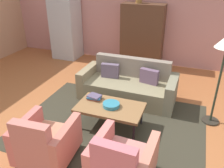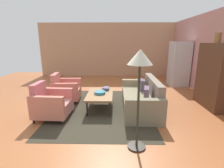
# 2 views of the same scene
# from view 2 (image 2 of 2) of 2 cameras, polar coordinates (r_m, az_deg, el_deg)

# --- Properties ---
(ground_plane) EXTENTS (11.42, 11.42, 0.00)m
(ground_plane) POSITION_cam_2_polar(r_m,az_deg,el_deg) (4.70, -4.65, -8.58)
(ground_plane) COLOR #A55C32
(wall_left) EXTENTS (0.12, 7.21, 2.80)m
(wall_left) POSITION_cam_2_polar(r_m,az_deg,el_deg) (9.08, -1.81, 11.65)
(wall_left) COLOR tan
(wall_left) RESTS_ON ground
(area_rug) EXTENTS (3.40, 2.60, 0.01)m
(area_rug) POSITION_cam_2_polar(r_m,az_deg,el_deg) (4.74, -3.47, -8.30)
(area_rug) COLOR #333023
(area_rug) RESTS_ON ground
(couch) EXTENTS (2.11, 0.92, 0.86)m
(couch) POSITION_cam_2_polar(r_m,az_deg,el_deg) (4.68, 10.53, -5.07)
(couch) COLOR #7D7255
(couch) RESTS_ON ground
(coffee_table) EXTENTS (1.20, 0.70, 0.43)m
(coffee_table) POSITION_cam_2_polar(r_m,az_deg,el_deg) (4.60, -4.17, -3.77)
(coffee_table) COLOR black
(coffee_table) RESTS_ON ground
(armchair_left) EXTENTS (0.85, 0.85, 0.88)m
(armchair_left) POSITION_cam_2_polar(r_m,az_deg,el_deg) (5.41, -15.99, -2.13)
(armchair_left) COLOR black
(armchair_left) RESTS_ON ground
(armchair_right) EXTENTS (0.83, 0.83, 0.88)m
(armchair_right) POSITION_cam_2_polar(r_m,az_deg,el_deg) (4.34, -20.53, -6.57)
(armchair_right) COLOR #2E1C1D
(armchair_right) RESTS_ON ground
(fruit_bowl) EXTENTS (0.30, 0.30, 0.07)m
(fruit_bowl) POSITION_cam_2_polar(r_m,az_deg,el_deg) (4.56, -4.21, -2.99)
(fruit_bowl) COLOR teal
(fruit_bowl) RESTS_ON coffee_table
(book_stack) EXTENTS (0.28, 0.24, 0.08)m
(book_stack) POSITION_cam_2_polar(r_m,az_deg,el_deg) (4.92, -2.14, -1.58)
(book_stack) COLOR brown
(book_stack) RESTS_ON coffee_table
(cabinet) EXTENTS (1.20, 0.51, 1.80)m
(cabinet) POSITION_cam_2_polar(r_m,az_deg,el_deg) (5.44, 32.13, 2.33)
(cabinet) COLOR #4E3020
(cabinet) RESTS_ON ground
(vase_tall) EXTENTS (0.17, 0.17, 0.27)m
(vase_tall) POSITION_cam_2_polar(r_m,az_deg,el_deg) (5.48, 32.75, 13.28)
(vase_tall) COLOR olive
(vase_tall) RESTS_ON cabinet
(refrigerator) EXTENTS (0.80, 0.73, 1.85)m
(refrigerator) POSITION_cam_2_polar(r_m,az_deg,el_deg) (7.58, 22.11, 6.48)
(refrigerator) COLOR #B7BABF
(refrigerator) RESTS_ON ground
(floor_lamp) EXTENTS (0.40, 0.40, 1.72)m
(floor_lamp) POSITION_cam_2_polar(r_m,az_deg,el_deg) (2.64, 9.57, 5.85)
(floor_lamp) COLOR #2A261F
(floor_lamp) RESTS_ON ground
(dog) EXTENTS (0.71, 0.25, 0.48)m
(dog) POSITION_cam_2_polar(r_m,az_deg,el_deg) (7.39, -18.35, 1.81)
(dog) COLOR #3B3234
(dog) RESTS_ON ground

